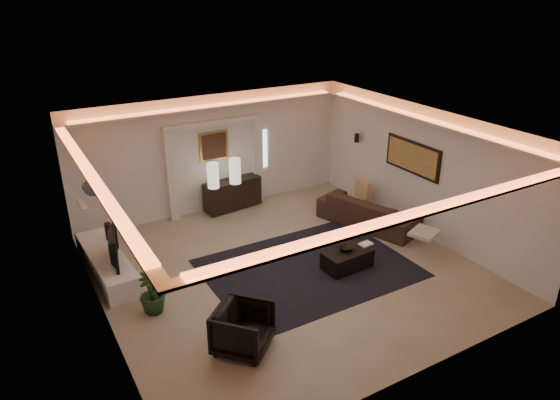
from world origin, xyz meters
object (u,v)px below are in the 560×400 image
coffee_table (347,259)px  console (233,194)px  sofa (368,211)px  armchair (243,329)px

coffee_table → console: bearing=97.4°
console → coffee_table: 3.90m
sofa → armchair: 5.17m
console → sofa: console is taller
coffee_table → armchair: 3.12m
sofa → coffee_table: bearing=110.8°
sofa → coffee_table: (-1.63, -1.35, -0.14)m
coffee_table → armchair: size_ratio=1.17×
console → armchair: (-2.16, -4.98, -0.02)m
sofa → coffee_table: size_ratio=2.44×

